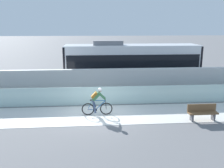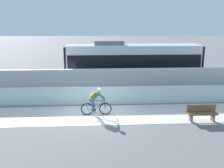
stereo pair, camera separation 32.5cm
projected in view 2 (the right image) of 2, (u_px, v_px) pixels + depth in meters
ground_plane at (95, 115)px, 14.35m from camera, size 200.00×200.00×0.00m
bike_path_deck at (95, 115)px, 14.35m from camera, size 32.00×3.20×0.01m
glass_parapet at (95, 96)px, 16.01m from camera, size 32.00×0.05×1.20m
concrete_barrier_wall at (95, 83)px, 17.65m from camera, size 32.00×0.36×2.03m
tram_rail_near at (96, 88)px, 20.30m from camera, size 32.00×0.08×0.01m
tram_rail_far at (96, 84)px, 21.69m from camera, size 32.00×0.08×0.01m
tram at (133, 64)px, 20.73m from camera, size 11.06×2.54×3.81m
cyclist_on_bike at (96, 102)px, 14.17m from camera, size 1.77×0.58×1.61m
bench at (202, 113)px, 13.32m from camera, size 1.60×0.45×0.89m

